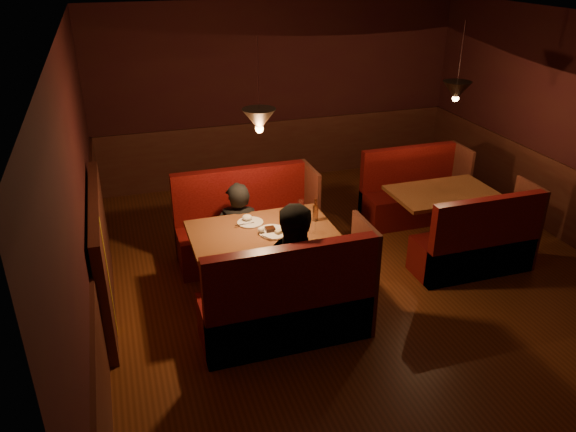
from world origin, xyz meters
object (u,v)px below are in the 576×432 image
object	(u,v)px
main_bench_near	(290,309)
diner_b	(299,254)
main_bench_far	(246,231)
second_table	(442,205)
diner_a	(238,215)
second_bench_far	(412,197)
second_bench_near	(477,248)
main_table	(263,245)

from	to	relation	value
main_bench_near	diner_b	distance (m)	0.55
main_bench_far	second_table	xyz separation A→B (m)	(2.52, -0.40, 0.19)
diner_a	main_bench_near	bearing A→B (deg)	111.14
second_bench_far	diner_a	distance (m)	2.84
second_table	diner_a	bearing A→B (deg)	178.06
second_table	diner_b	xyz separation A→B (m)	(-2.36, -1.17, 0.31)
second_bench_far	diner_a	xyz separation A→B (m)	(-2.72, -0.70, 0.43)
second_bench_far	diner_b	size ratio (longest dim) A/B	0.85
second_bench_far	second_bench_near	bearing A→B (deg)	-90.00
second_table	diner_b	size ratio (longest dim) A/B	0.77
main_bench_far	diner_b	size ratio (longest dim) A/B	0.99
main_bench_near	second_table	size ratio (longest dim) A/B	1.28
main_bench_far	diner_b	bearing A→B (deg)	-84.08
main_bench_far	second_bench_near	size ratio (longest dim) A/B	1.16
main_table	diner_b	distance (m)	0.75
main_table	second_table	xyz separation A→B (m)	(2.54, 0.48, -0.08)
diner_a	diner_b	xyz separation A→B (m)	(0.33, -1.26, 0.10)
diner_b	main_table	bearing A→B (deg)	101.49
diner_a	diner_b	world-z (taller)	diner_b
second_table	second_bench_near	distance (m)	0.83
main_table	second_bench_near	world-z (taller)	main_table
main_table	diner_a	world-z (taller)	diner_a
main_bench_near	second_table	bearing A→B (deg)	28.38
main_bench_far	second_bench_near	xyz separation A→B (m)	(2.55, -1.19, -0.04)
second_bench_far	diner_b	xyz separation A→B (m)	(-2.39, -1.97, 0.53)
main_bench_far	second_bench_near	world-z (taller)	main_bench_far
main_table	second_table	size ratio (longest dim) A/B	1.17
diner_b	main_bench_far	bearing A→B (deg)	92.79
second_table	second_bench_far	bearing A→B (deg)	87.80
main_table	main_bench_near	xyz separation A→B (m)	(0.02, -0.88, -0.27)
second_bench_near	diner_b	distance (m)	2.48
main_table	second_bench_far	xyz separation A→B (m)	(2.57, 1.28, -0.31)
main_table	diner_b	xyz separation A→B (m)	(0.18, -0.69, 0.22)
diner_b	second_bench_far	bearing A→B (deg)	36.34
second_bench_far	main_bench_far	bearing A→B (deg)	-171.20
main_bench_far	second_bench_near	bearing A→B (deg)	-25.06
diner_b	main_bench_near	bearing A→B (deg)	-133.78
second_table	diner_b	bearing A→B (deg)	-153.57
main_table	main_bench_near	world-z (taller)	main_bench_near
second_table	diner_a	size ratio (longest dim) A/B	0.88
diner_a	diner_b	size ratio (longest dim) A/B	0.88
main_bench_far	diner_a	distance (m)	0.52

